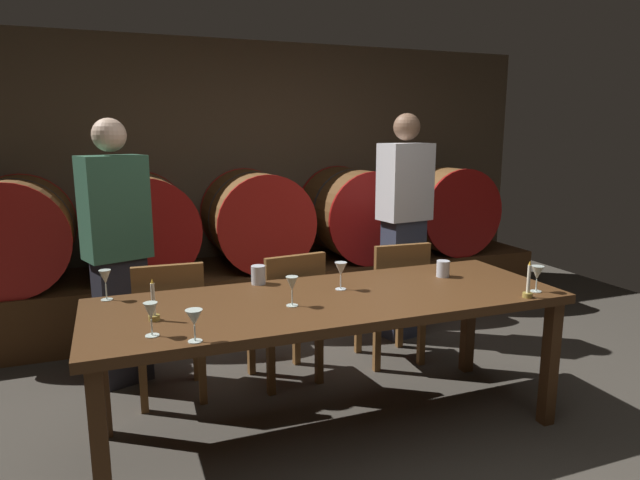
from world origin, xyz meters
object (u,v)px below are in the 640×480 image
(guest_right, at_px, (404,225))
(wine_glass_left, at_px, (151,313))
(guest_left, at_px, (118,252))
(chair_center, at_px, (289,311))
(cup_left, at_px, (258,275))
(wine_glass_far_left, at_px, (105,278))
(candle_left, at_px, (154,309))
(wine_glass_right, at_px, (341,270))
(candle_right, at_px, (528,287))
(wine_glass_center_left, at_px, (194,319))
(wine_glass_far_right, at_px, (537,274))
(wine_barrel_left, at_px, (143,225))
(wine_barrel_center, at_px, (256,219))
(wine_barrel_far_right, at_px, (439,208))
(chair_right, at_px, (394,296))
(wine_barrel_right, at_px, (354,213))
(wine_barrel_far_left, at_px, (16,233))
(dining_table, at_px, (331,309))
(chair_left, at_px, (170,325))
(cup_right, at_px, (443,269))
(wine_glass_center_right, at_px, (292,285))

(guest_right, relative_size, wine_glass_left, 11.79)
(guest_left, bearing_deg, chair_center, 137.59)
(cup_left, bearing_deg, wine_glass_far_left, -178.91)
(candle_left, distance_m, wine_glass_right, 1.02)
(candle_right, height_order, wine_glass_center_left, candle_right)
(wine_glass_far_right, bearing_deg, candle_right, -149.91)
(wine_barrel_left, bearing_deg, wine_glass_right, -64.00)
(wine_barrel_center, xyz_separation_m, wine_glass_center_left, (-0.88, -2.39, -0.01))
(wine_barrel_far_right, relative_size, guest_left, 0.50)
(guest_left, bearing_deg, wine_glass_right, 120.67)
(wine_glass_right, bearing_deg, wine_glass_far_right, -23.22)
(guest_right, bearing_deg, chair_right, 46.27)
(cup_left, bearing_deg, wine_barrel_right, 50.57)
(wine_barrel_right, bearing_deg, wine_barrel_far_left, 180.00)
(chair_center, height_order, candle_left, candle_left)
(candle_left, height_order, wine_glass_right, candle_left)
(wine_barrel_right, distance_m, candle_right, 2.39)
(chair_right, bearing_deg, dining_table, 44.55)
(wine_barrel_far_right, xyz_separation_m, dining_table, (-1.97, -2.01, -0.18))
(wine_barrel_right, height_order, guest_left, guest_left)
(chair_left, xyz_separation_m, wine_glass_far_right, (1.86, -0.97, 0.38))
(wine_barrel_left, xyz_separation_m, candle_right, (1.79, -2.39, -0.06))
(wine_barrel_left, distance_m, dining_table, 2.18)
(chair_right, xyz_separation_m, guest_left, (-1.79, 0.37, 0.39))
(guest_right, relative_size, wine_glass_far_left, 10.96)
(wine_glass_far_right, bearing_deg, wine_glass_left, 178.24)
(wine_glass_right, bearing_deg, wine_barrel_right, 63.64)
(chair_left, xyz_separation_m, wine_glass_far_left, (-0.33, -0.29, 0.39))
(wine_barrel_far_left, xyz_separation_m, wine_barrel_left, (0.91, 0.00, 0.00))
(cup_right, bearing_deg, wine_barrel_far_right, 57.64)
(wine_barrel_far_left, height_order, chair_left, wine_barrel_far_left)
(chair_left, relative_size, wine_glass_left, 5.91)
(candle_left, relative_size, cup_left, 1.89)
(chair_left, bearing_deg, chair_right, -176.56)
(wine_barrel_far_right, height_order, wine_glass_left, wine_barrel_far_right)
(chair_right, xyz_separation_m, wine_glass_far_left, (-1.86, -0.31, 0.39))
(candle_left, bearing_deg, wine_glass_center_right, -2.04)
(wine_barrel_far_left, height_order, wine_glass_center_right, wine_barrel_far_left)
(chair_center, height_order, chair_right, same)
(dining_table, height_order, wine_glass_far_left, wine_glass_far_left)
(guest_right, distance_m, candle_right, 1.51)
(cup_left, bearing_deg, chair_left, 150.53)
(wine_glass_far_left, bearing_deg, wine_glass_left, -73.71)
(chair_center, distance_m, chair_right, 0.79)
(candle_right, bearing_deg, chair_center, 134.72)
(guest_right, height_order, wine_glass_right, guest_right)
(wine_barrel_center, height_order, wine_glass_left, wine_barrel_center)
(wine_barrel_left, distance_m, chair_center, 1.64)
(guest_left, xyz_separation_m, guest_right, (2.10, 0.07, 0.03))
(wine_glass_center_right, relative_size, cup_left, 1.42)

